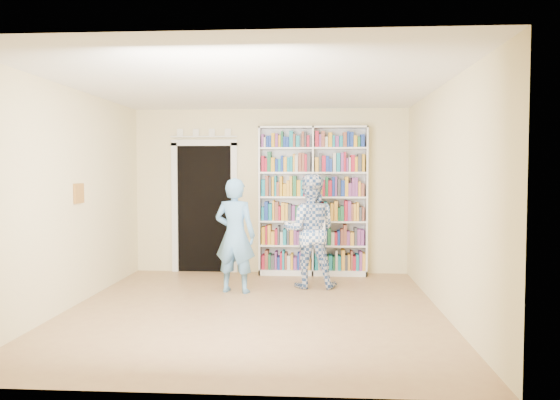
# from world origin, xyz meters

# --- Properties ---
(floor) EXTENTS (5.00, 5.00, 0.00)m
(floor) POSITION_xyz_m (0.00, 0.00, 0.00)
(floor) COLOR #996C4A
(floor) RESTS_ON ground
(ceiling) EXTENTS (5.00, 5.00, 0.00)m
(ceiling) POSITION_xyz_m (0.00, 0.00, 2.70)
(ceiling) COLOR white
(ceiling) RESTS_ON wall_back
(wall_back) EXTENTS (4.50, 0.00, 4.50)m
(wall_back) POSITION_xyz_m (0.00, 2.50, 1.35)
(wall_back) COLOR beige
(wall_back) RESTS_ON floor
(wall_left) EXTENTS (0.00, 5.00, 5.00)m
(wall_left) POSITION_xyz_m (-2.25, 0.00, 1.35)
(wall_left) COLOR beige
(wall_left) RESTS_ON floor
(wall_right) EXTENTS (0.00, 5.00, 5.00)m
(wall_right) POSITION_xyz_m (2.25, 0.00, 1.35)
(wall_right) COLOR beige
(wall_right) RESTS_ON floor
(bookshelf) EXTENTS (1.74, 0.33, 2.39)m
(bookshelf) POSITION_xyz_m (0.70, 2.34, 1.21)
(bookshelf) COLOR white
(bookshelf) RESTS_ON floor
(doorway) EXTENTS (1.10, 0.08, 2.43)m
(doorway) POSITION_xyz_m (-1.10, 2.48, 1.18)
(doorway) COLOR black
(doorway) RESTS_ON floor
(wall_art) EXTENTS (0.03, 0.25, 0.25)m
(wall_art) POSITION_xyz_m (-2.23, 0.20, 1.40)
(wall_art) COLOR brown
(wall_art) RESTS_ON wall_left
(man_blue) EXTENTS (0.64, 0.49, 1.59)m
(man_blue) POSITION_xyz_m (-0.36, 0.96, 0.79)
(man_blue) COLOR #5A93C9
(man_blue) RESTS_ON floor
(man_plaid) EXTENTS (0.81, 0.64, 1.64)m
(man_plaid) POSITION_xyz_m (0.66, 1.36, 0.82)
(man_plaid) COLOR #305494
(man_plaid) RESTS_ON floor
(paper_sheet) EXTENTS (0.19, 0.07, 0.27)m
(paper_sheet) POSITION_xyz_m (0.79, 1.19, 0.93)
(paper_sheet) COLOR white
(paper_sheet) RESTS_ON man_plaid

